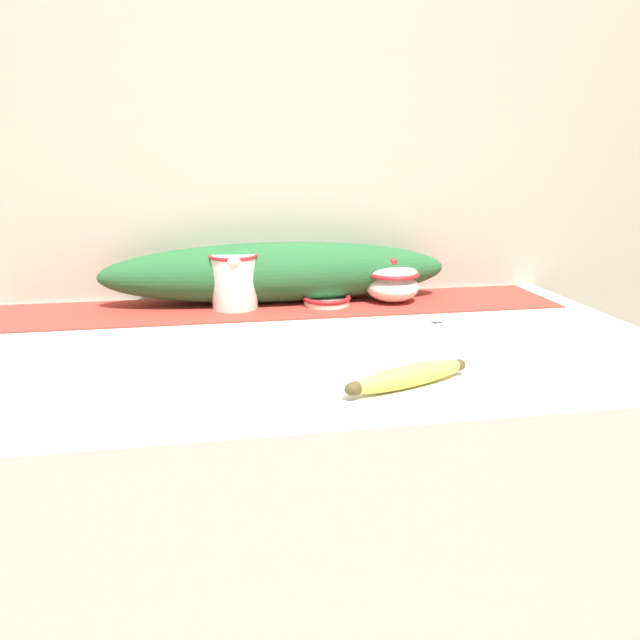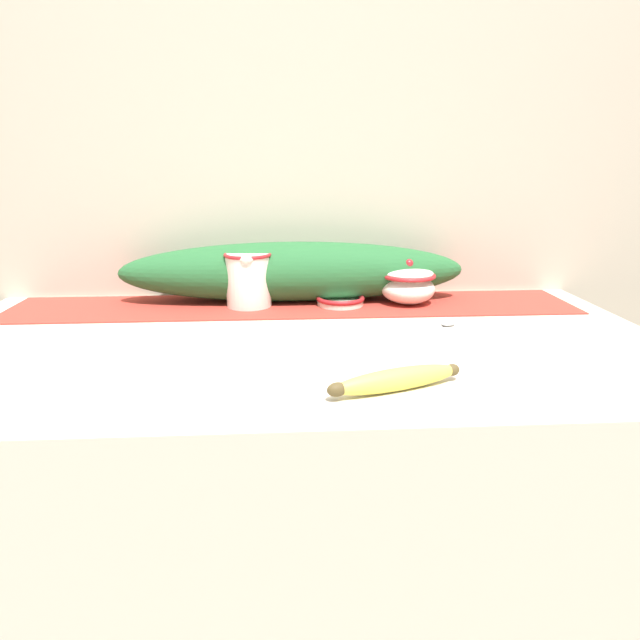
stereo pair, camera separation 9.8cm
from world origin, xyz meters
TOP-DOWN VIEW (x-y plane):
  - countertop at (0.00, 0.00)m, footprint 1.35×0.73m
  - back_wall at (0.00, 0.38)m, footprint 2.15×0.04m
  - table_runner at (0.00, 0.24)m, footprint 1.24×0.22m
  - cream_pitcher at (-0.10, 0.24)m, footprint 0.10×0.12m
  - sugar_bowl at (0.26, 0.24)m, footprint 0.12×0.12m
  - small_dish at (0.10, 0.24)m, footprint 0.11×0.11m
  - banana at (0.13, -0.25)m, footprint 0.21×0.10m
  - spoon at (0.29, 0.06)m, footprint 0.14×0.08m
  - poinsettia_garland at (0.00, 0.29)m, footprint 0.78×0.15m

SIDE VIEW (x-z plane):
  - countertop at x=0.00m, z-range 0.00..0.88m
  - table_runner at x=0.00m, z-range 0.88..0.88m
  - spoon at x=0.29m, z-range 0.88..0.89m
  - small_dish at x=0.10m, z-range 0.88..0.90m
  - banana at x=0.13m, z-range 0.88..0.91m
  - sugar_bowl at x=0.26m, z-range 0.88..0.98m
  - cream_pitcher at x=-0.10m, z-range 0.89..1.01m
  - poinsettia_garland at x=0.00m, z-range 0.88..1.02m
  - back_wall at x=0.00m, z-range 0.00..2.40m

